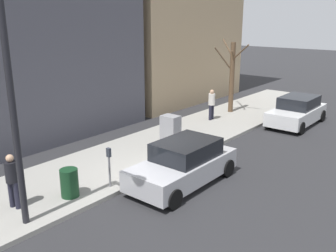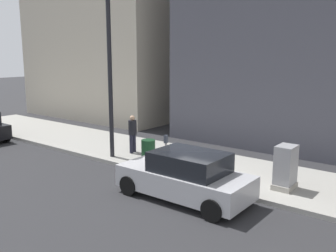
{
  "view_description": "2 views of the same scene",
  "coord_description": "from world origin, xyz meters",
  "px_view_note": "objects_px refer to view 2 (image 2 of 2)",
  "views": [
    {
      "loc": [
        -8.23,
        9.03,
        5.55
      ],
      "look_at": [
        0.12,
        -1.13,
        1.71
      ],
      "focal_mm": 40.0,
      "sensor_mm": 36.0,
      "label": 1
    },
    {
      "loc": [
        -10.09,
        -6.85,
        4.46
      ],
      "look_at": [
        0.97,
        1.79,
        1.72
      ],
      "focal_mm": 40.0,
      "sensor_mm": 36.0,
      "label": 2
    }
  ],
  "objects_px": {
    "parked_car_silver": "(186,176)",
    "office_tower_right": "(132,16)",
    "parking_meter": "(166,149)",
    "trash_bin": "(148,151)",
    "streetlamp": "(105,64)",
    "pedestrian_midblock": "(133,132)",
    "utility_box": "(285,168)"
  },
  "relations": [
    {
      "from": "parked_car_silver",
      "to": "office_tower_right",
      "type": "relative_size",
      "value": 0.29
    },
    {
      "from": "utility_box",
      "to": "office_tower_right",
      "type": "bearing_deg",
      "value": 58.21
    },
    {
      "from": "streetlamp",
      "to": "trash_bin",
      "type": "height_order",
      "value": "streetlamp"
    },
    {
      "from": "office_tower_right",
      "to": "streetlamp",
      "type": "bearing_deg",
      "value": -141.17
    },
    {
      "from": "parked_car_silver",
      "to": "office_tower_right",
      "type": "distance_m",
      "value": 19.6
    },
    {
      "from": "streetlamp",
      "to": "trash_bin",
      "type": "xyz_separation_m",
      "value": [
        0.62,
        -1.73,
        -3.42
      ]
    },
    {
      "from": "parked_car_silver",
      "to": "parking_meter",
      "type": "height_order",
      "value": "parked_car_silver"
    },
    {
      "from": "parked_car_silver",
      "to": "streetlamp",
      "type": "relative_size",
      "value": 0.65
    },
    {
      "from": "streetlamp",
      "to": "parking_meter",
      "type": "bearing_deg",
      "value": -86.79
    },
    {
      "from": "parking_meter",
      "to": "pedestrian_midblock",
      "type": "distance_m",
      "value": 2.95
    },
    {
      "from": "utility_box",
      "to": "streetlamp",
      "type": "distance_m",
      "value": 7.94
    },
    {
      "from": "parked_car_silver",
      "to": "pedestrian_midblock",
      "type": "xyz_separation_m",
      "value": [
        2.64,
        4.72,
        0.35
      ]
    },
    {
      "from": "parking_meter",
      "to": "streetlamp",
      "type": "xyz_separation_m",
      "value": [
        -0.17,
        2.99,
        3.04
      ]
    },
    {
      "from": "utility_box",
      "to": "pedestrian_midblock",
      "type": "bearing_deg",
      "value": 87.93
    },
    {
      "from": "parking_meter",
      "to": "utility_box",
      "type": "height_order",
      "value": "utility_box"
    },
    {
      "from": "streetlamp",
      "to": "trash_bin",
      "type": "distance_m",
      "value": 3.88
    },
    {
      "from": "parked_car_silver",
      "to": "parking_meter",
      "type": "bearing_deg",
      "value": 52.48
    },
    {
      "from": "parking_meter",
      "to": "streetlamp",
      "type": "relative_size",
      "value": 0.21
    },
    {
      "from": "pedestrian_midblock",
      "to": "office_tower_right",
      "type": "relative_size",
      "value": 0.11
    },
    {
      "from": "parking_meter",
      "to": "streetlamp",
      "type": "bearing_deg",
      "value": 93.21
    },
    {
      "from": "parking_meter",
      "to": "utility_box",
      "type": "distance_m",
      "value": 4.31
    },
    {
      "from": "pedestrian_midblock",
      "to": "parked_car_silver",
      "type": "bearing_deg",
      "value": -131.24
    },
    {
      "from": "parking_meter",
      "to": "office_tower_right",
      "type": "relative_size",
      "value": 0.09
    },
    {
      "from": "parked_car_silver",
      "to": "parking_meter",
      "type": "relative_size",
      "value": 3.12
    },
    {
      "from": "utility_box",
      "to": "streetlamp",
      "type": "bearing_deg",
      "value": 98.03
    },
    {
      "from": "parking_meter",
      "to": "office_tower_right",
      "type": "distance_m",
      "value": 17.16
    },
    {
      "from": "parking_meter",
      "to": "streetlamp",
      "type": "distance_m",
      "value": 4.26
    },
    {
      "from": "parked_car_silver",
      "to": "utility_box",
      "type": "bearing_deg",
      "value": -42.9
    },
    {
      "from": "parking_meter",
      "to": "trash_bin",
      "type": "xyz_separation_m",
      "value": [
        0.45,
        1.26,
        -0.38
      ]
    },
    {
      "from": "utility_box",
      "to": "trash_bin",
      "type": "height_order",
      "value": "utility_box"
    },
    {
      "from": "utility_box",
      "to": "trash_bin",
      "type": "bearing_deg",
      "value": 94.17
    },
    {
      "from": "pedestrian_midblock",
      "to": "utility_box",
      "type": "bearing_deg",
      "value": -104.11
    }
  ]
}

